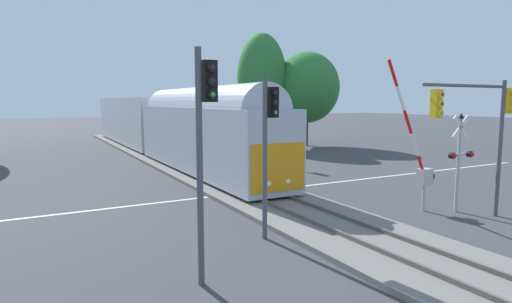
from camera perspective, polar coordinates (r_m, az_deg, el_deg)
name	(u,v)px	position (r m, az deg, el deg)	size (l,w,h in m)	color
ground_plane	(248,192)	(21.42, -1.08, -5.56)	(220.00, 220.00, 0.00)	#3D3D42
road_centre_stripe	(248,192)	(21.42, -1.08, -5.55)	(44.00, 0.20, 0.01)	beige
railway_track	(248,191)	(21.40, -1.08, -5.31)	(4.40, 80.00, 0.32)	slate
commuter_train	(160,123)	(35.75, -12.82, 3.77)	(3.04, 40.50, 5.16)	#B2B7C1
crossing_gate_near	(421,164)	(18.68, 21.44, -1.62)	(2.86, 0.40, 6.18)	#B7B7BC
crossing_signal_mast	(460,152)	(19.23, 25.85, -0.08)	(1.36, 0.44, 4.12)	#B2B2B7
traffic_signal_near_left	(205,129)	(10.29, -6.98, 3.04)	(0.53, 0.38, 5.87)	#4C4C51
traffic_signal_far_side	(258,108)	(31.68, 0.34, 5.85)	(0.53, 0.38, 6.07)	#4C4C51
traffic_signal_near_right	(482,115)	(18.02, 28.25, 4.40)	(4.98, 0.38, 5.40)	#4C4C51
traffic_signal_median	(269,132)	(13.82, 1.76, 2.66)	(0.53, 0.38, 5.36)	#4C4C51
oak_far_right	(262,78)	(42.54, 0.77, 9.90)	(4.91, 4.91, 11.30)	#4C3828
maple_right_background	(306,88)	(44.01, 6.83, 8.59)	(6.77, 6.77, 9.64)	brown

